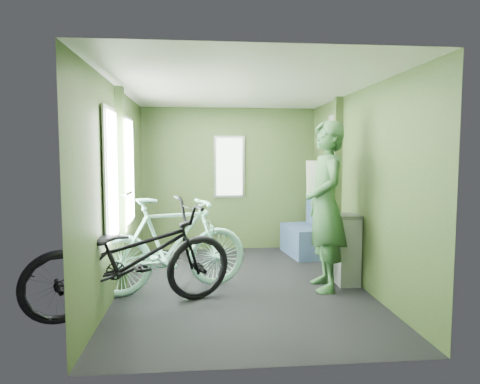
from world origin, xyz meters
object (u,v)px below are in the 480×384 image
object	(u,v)px
bicycle_black	(135,311)
bicycle_mint	(172,291)
passenger	(325,206)
bench_seat	(306,237)
waste_box	(347,249)

from	to	relation	value
bicycle_black	bicycle_mint	distance (m)	0.67
passenger	bench_seat	distance (m)	1.82
bicycle_black	bench_seat	xyz separation A→B (m)	(2.27, 2.21, 0.28)
bicycle_mint	passenger	size ratio (longest dim) A/B	0.93
bicycle_black	passenger	bearing A→B (deg)	-99.85
bicycle_black	waste_box	world-z (taller)	waste_box
bicycle_black	bicycle_mint	size ratio (longest dim) A/B	1.15
bicycle_black	passenger	xyz separation A→B (m)	(2.07, 0.54, 0.96)
bicycle_black	waste_box	xyz separation A→B (m)	(2.38, 0.70, 0.42)
bicycle_black	bench_seat	distance (m)	3.18
waste_box	passenger	bearing A→B (deg)	-153.14
bicycle_mint	waste_box	xyz separation A→B (m)	(2.06, 0.10, 0.42)
passenger	waste_box	bearing A→B (deg)	118.03
waste_box	bench_seat	xyz separation A→B (m)	(-0.11, 1.51, -0.14)
passenger	bicycle_black	bearing A→B (deg)	-74.17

